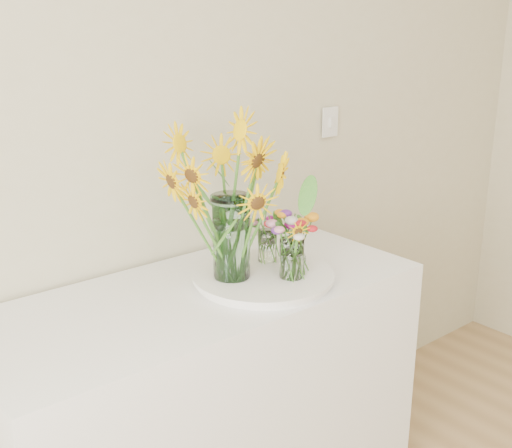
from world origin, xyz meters
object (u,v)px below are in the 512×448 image
counter (207,415)px  tray (263,278)px  small_vase_b (294,252)px  mason_jar (232,237)px  small_vase_a (292,259)px  small_vase_c (267,246)px

counter → tray: 0.50m
counter → small_vase_b: 0.61m
mason_jar → tray: bearing=-23.7°
small_vase_b → small_vase_a: bearing=-138.5°
small_vase_a → small_vase_b: (0.06, 0.06, -0.01)m
small_vase_c → counter: bearing=-178.2°
counter → tray: bearing=-21.1°
tray → small_vase_c: small_vase_c is taller
small_vase_c → tray: bearing=-136.7°
counter → tray: (0.18, -0.07, 0.46)m
mason_jar → small_vase_c: mason_jar is taller
small_vase_a → small_vase_c: (0.04, 0.16, -0.01)m
tray → small_vase_b: bearing=-12.4°
small_vase_a → small_vase_b: bearing=41.5°
counter → small_vase_b: bearing=-17.9°
small_vase_b → mason_jar: bearing=162.2°
tray → small_vase_b: (0.11, -0.02, 0.07)m
counter → mason_jar: (0.09, -0.03, 0.61)m
tray → small_vase_a: size_ratio=3.29×
small_vase_a → counter: bearing=146.8°
tray → small_vase_b: size_ratio=3.76×
mason_jar → small_vase_b: 0.23m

